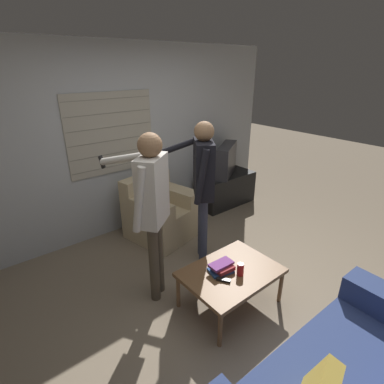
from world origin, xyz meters
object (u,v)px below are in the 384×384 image
spare_remote (223,280)px  person_left_standing (152,200)px  armchair_beige (160,213)px  tv (226,160)px  coffee_table (231,274)px  soda_can (240,269)px  person_right_standing (202,176)px  book_stack (222,267)px

spare_remote → person_left_standing: bearing=84.9°
armchair_beige → tv: tv is taller
coffee_table → spare_remote: size_ratio=7.08×
soda_can → armchair_beige: bearing=83.8°
person_right_standing → coffee_table: bearing=-165.9°
coffee_table → person_left_standing: bearing=129.8°
person_right_standing → soda_can: 1.12m
spare_remote → soda_can: bearing=-43.3°
coffee_table → person_right_standing: person_right_standing is taller
tv → person_left_standing: 2.47m
tv → soda_can: (-1.64, -1.85, -0.32)m
coffee_table → book_stack: size_ratio=3.58×
person_left_standing → person_right_standing: 0.83m
spare_remote → armchair_beige: bearing=45.1°
armchair_beige → person_left_standing: person_left_standing is taller
person_left_standing → person_right_standing: bearing=-22.8°
coffee_table → spare_remote: bearing=-160.6°
coffee_table → person_left_standing: person_left_standing is taller
person_left_standing → spare_remote: size_ratio=13.20×
person_right_standing → spare_remote: 1.18m
person_left_standing → book_stack: 0.94m
armchair_beige → coffee_table: armchair_beige is taller
book_stack → soda_can: (0.10, -0.15, 0.02)m
soda_can → spare_remote: bearing=169.0°
armchair_beige → tv: (1.46, 0.17, 0.45)m
tv → spare_remote: 2.60m
person_left_standing → book_stack: bearing=-89.2°
armchair_beige → spare_remote: armchair_beige is taller
coffee_table → soda_can: bearing=-75.1°
person_left_standing → soda_can: (0.52, -0.69, -0.63)m
book_stack → soda_can: size_ratio=2.06×
tv → spare_remote: size_ratio=5.73×
person_right_standing → book_stack: 1.05m
coffee_table → spare_remote: 0.18m
coffee_table → person_left_standing: size_ratio=0.54×
book_stack → tv: bearing=44.4°
person_right_standing → book_stack: size_ratio=6.60×
tv → book_stack: bearing=10.6°
armchair_beige → spare_remote: (-0.37, -1.64, 0.07)m
armchair_beige → spare_remote: size_ratio=7.23×
armchair_beige → soda_can: 1.69m
person_right_standing → soda_can: bearing=-162.5°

